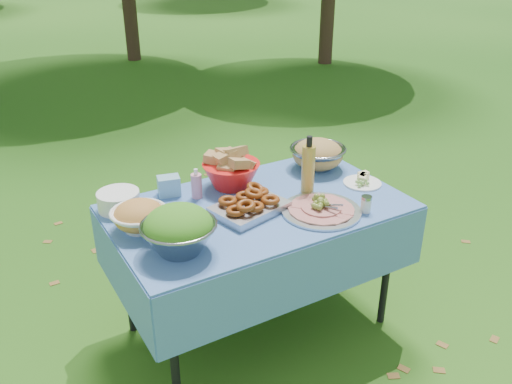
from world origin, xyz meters
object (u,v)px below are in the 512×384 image
salad_bowl (179,230)px  pasta_bowl_steel (318,154)px  picnic_table (258,269)px  oil_bottle (308,165)px  plate_stack (119,201)px  bread_bowl (231,169)px  charcuterie_platter (321,204)px

salad_bowl → pasta_bowl_steel: bearing=22.5°
picnic_table → oil_bottle: (0.30, 0.01, 0.54)m
plate_stack → bread_bowl: 0.61m
salad_bowl → charcuterie_platter: bearing=-1.6°
salad_bowl → pasta_bowl_steel: salad_bowl is taller
picnic_table → salad_bowl: 0.73m
picnic_table → oil_bottle: 0.61m
picnic_table → bread_bowl: bearing=92.6°
plate_stack → pasta_bowl_steel: pasta_bowl_steel is taller
salad_bowl → plate_stack: 0.52m
picnic_table → salad_bowl: salad_bowl is taller
charcuterie_platter → oil_bottle: bearing=72.1°
picnic_table → charcuterie_platter: charcuterie_platter is taller
picnic_table → plate_stack: plate_stack is taller
picnic_table → charcuterie_platter: bearing=-42.8°
salad_bowl → bread_bowl: bearing=42.9°
plate_stack → oil_bottle: bearing=-18.8°
bread_bowl → oil_bottle: size_ratio=0.99×
picnic_table → pasta_bowl_steel: (0.54, 0.24, 0.47)m
plate_stack → pasta_bowl_steel: 1.15m
pasta_bowl_steel → oil_bottle: (-0.24, -0.23, 0.07)m
salad_bowl → plate_stack: bearing=101.9°
salad_bowl → oil_bottle: oil_bottle is taller
pasta_bowl_steel → charcuterie_platter: size_ratio=0.81×
salad_bowl → oil_bottle: (0.81, 0.20, 0.05)m
charcuterie_platter → oil_bottle: oil_bottle is taller
salad_bowl → bread_bowl: (0.49, 0.46, -0.00)m
oil_bottle → charcuterie_platter: bearing=-107.9°
salad_bowl → pasta_bowl_steel: 1.13m
picnic_table → charcuterie_platter: size_ratio=3.72×
picnic_table → salad_bowl: bearing=-159.2°
picnic_table → salad_bowl: size_ratio=4.51×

